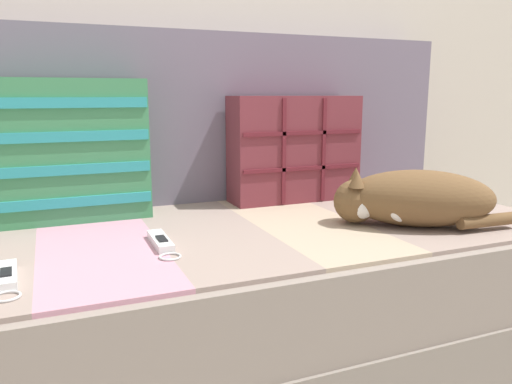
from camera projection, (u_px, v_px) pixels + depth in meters
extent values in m
plane|color=#A89E8E|center=(267.00, 377.00, 1.35)|extent=(14.00, 14.00, 0.00)
cube|color=gray|center=(251.00, 326.00, 1.43)|extent=(1.73, 0.88, 0.19)
cube|color=gray|center=(251.00, 261.00, 1.39)|extent=(1.70, 0.86, 0.20)
cube|color=#C6899E|center=(97.00, 242.00, 1.20)|extent=(0.27, 0.77, 0.01)
cube|color=gray|center=(205.00, 231.00, 1.30)|extent=(0.27, 0.77, 0.01)
cube|color=tan|center=(298.00, 221.00, 1.40)|extent=(0.27, 0.77, 0.01)
cube|color=gray|center=(378.00, 212.00, 1.51)|extent=(0.27, 0.77, 0.01)
cube|color=gray|center=(447.00, 205.00, 1.61)|extent=(0.27, 0.77, 0.01)
cube|color=slate|center=(209.00, 118.00, 1.65)|extent=(1.70, 0.14, 0.54)
cube|color=brown|center=(294.00, 149.00, 1.63)|extent=(0.43, 0.13, 0.34)
cube|color=maroon|center=(304.00, 168.00, 1.58)|extent=(0.41, 0.01, 0.01)
cube|color=maroon|center=(284.00, 152.00, 1.54)|extent=(0.01, 0.01, 0.33)
cube|color=maroon|center=(304.00, 133.00, 1.56)|extent=(0.41, 0.01, 0.01)
cube|color=maroon|center=(324.00, 150.00, 1.60)|extent=(0.01, 0.01, 0.33)
cube|color=#3D8956|center=(69.00, 151.00, 1.36)|extent=(0.42, 0.13, 0.39)
cube|color=teal|center=(74.00, 202.00, 1.33)|extent=(0.41, 0.01, 0.03)
cube|color=teal|center=(72.00, 170.00, 1.31)|extent=(0.41, 0.01, 0.03)
cube|color=teal|center=(69.00, 137.00, 1.29)|extent=(0.41, 0.01, 0.03)
cube|color=teal|center=(67.00, 103.00, 1.28)|extent=(0.41, 0.01, 0.03)
ellipsoid|color=brown|center=(419.00, 198.00, 1.32)|extent=(0.42, 0.36, 0.15)
sphere|color=brown|center=(355.00, 201.00, 1.35)|extent=(0.12, 0.12, 0.12)
sphere|color=white|center=(362.00, 207.00, 1.32)|extent=(0.06, 0.06, 0.06)
ellipsoid|color=white|center=(408.00, 210.00, 1.29)|extent=(0.12, 0.04, 0.07)
cylinder|color=brown|center=(487.00, 221.00, 1.28)|extent=(0.18, 0.04, 0.03)
cone|color=brown|center=(357.00, 179.00, 1.30)|extent=(0.04, 0.04, 0.04)
cone|color=brown|center=(356.00, 175.00, 1.36)|extent=(0.04, 0.04, 0.04)
cube|color=white|center=(7.00, 275.00, 0.94)|extent=(0.04, 0.15, 0.02)
cube|color=black|center=(6.00, 272.00, 0.93)|extent=(0.02, 0.05, 0.00)
cube|color=black|center=(7.00, 264.00, 1.00)|extent=(0.03, 0.01, 0.02)
torus|color=silver|center=(6.00, 297.00, 0.86)|extent=(0.05, 0.05, 0.01)
cube|color=white|center=(161.00, 242.00, 1.16)|extent=(0.04, 0.15, 0.02)
cube|color=black|center=(162.00, 238.00, 1.15)|extent=(0.02, 0.05, 0.00)
cube|color=black|center=(155.00, 234.00, 1.22)|extent=(0.03, 0.01, 0.02)
torus|color=silver|center=(170.00, 257.00, 1.07)|extent=(0.05, 0.05, 0.01)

